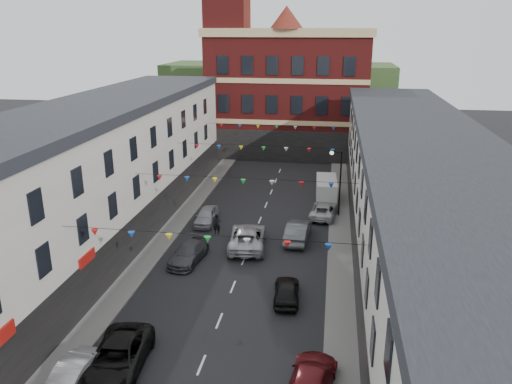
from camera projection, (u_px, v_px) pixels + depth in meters
The scene contains 20 objects.
ground at pixel (233, 287), 32.42m from camera, with size 160.00×160.00×0.00m, color black.
pavement_left at pixel (143, 265), 35.28m from camera, with size 1.80×64.00×0.15m, color #605E5B.
pavement_right at pixel (340, 279), 33.26m from camera, with size 1.80×64.00×0.15m, color #605E5B.
terrace_left at pixel (62, 195), 33.40m from camera, with size 8.40×56.00×10.70m.
terrace_right at pixel (426, 222), 30.12m from camera, with size 8.40×56.00×9.70m.
civic_building at pixel (289, 91), 65.48m from camera, with size 20.60×13.30×18.50m.
clock_tower at pixel (227, 37), 61.68m from camera, with size 5.60×5.60×30.00m.
distant_hill at pixel (279, 92), 89.62m from camera, with size 40.00×14.00×10.00m, color #2C5025.
street_lamp at pixel (338, 174), 43.38m from camera, with size 1.10×0.36×6.00m.
car_left_b at pixel (71, 377), 23.09m from camera, with size 1.40×4.01×1.32m, color #B4B5BD.
car_left_c at pixel (117, 358), 24.22m from camera, with size 2.54×5.51×1.53m, color black.
car_left_d at pixel (189, 253), 35.79m from camera, with size 1.84×4.52×1.31m, color #3E4146.
car_left_e at pixel (206, 216), 42.74m from camera, with size 1.61×3.99×1.36m, color #9EA0A7.
car_right_c at pixel (311, 381), 22.71m from camera, with size 2.00×4.91×1.42m, color maroon.
car_right_d at pixel (287, 291), 30.65m from camera, with size 1.54×3.83×1.31m, color black.
car_right_e at pixel (298, 231), 39.27m from camera, with size 1.67×4.78×1.57m, color #575A5F.
car_right_f at pixel (324, 210), 44.22m from camera, with size 2.15×4.66×1.29m, color #B7B9BC.
moving_car at pixel (247, 237), 38.14m from camera, with size 2.68×5.80×1.61m, color #B4B6BB.
white_van at pixel (326, 190), 48.28m from camera, with size 1.90×4.94×2.18m, color silver.
pedestrian at pixel (217, 224), 40.45m from camera, with size 0.63×0.41×1.72m, color black.
Camera 1 is at (5.92, -28.28, 16.02)m, focal length 35.00 mm.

